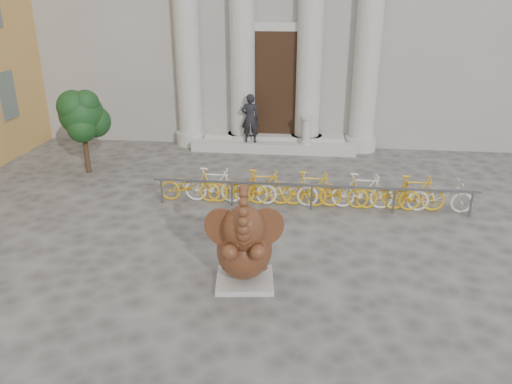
# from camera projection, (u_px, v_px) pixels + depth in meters

# --- Properties ---
(ground) EXTENTS (80.00, 80.00, 0.00)m
(ground) POSITION_uv_depth(u_px,v_px,m) (236.00, 287.00, 9.96)
(ground) COLOR #474442
(ground) RESTS_ON ground
(entrance_steps) EXTENTS (6.00, 1.20, 0.36)m
(entrance_steps) POSITION_uv_depth(u_px,v_px,m) (274.00, 145.00, 18.56)
(entrance_steps) COLOR #A8A59E
(entrance_steps) RESTS_ON ground
(elephant_statue) EXTENTS (1.52, 1.75, 2.28)m
(elephant_statue) POSITION_uv_depth(u_px,v_px,m) (244.00, 247.00, 9.77)
(elephant_statue) COLOR #A8A59E
(elephant_statue) RESTS_ON ground
(bike_rack) EXTENTS (8.66, 0.53, 1.00)m
(bike_rack) POSITION_uv_depth(u_px,v_px,m) (312.00, 189.00, 13.55)
(bike_rack) COLOR slate
(bike_rack) RESTS_ON ground
(tree) EXTENTS (1.56, 1.42, 2.71)m
(tree) POSITION_uv_depth(u_px,v_px,m) (82.00, 115.00, 15.58)
(tree) COLOR #332114
(tree) RESTS_ON ground
(pedestrian) EXTENTS (0.69, 0.49, 1.77)m
(pedestrian) POSITION_uv_depth(u_px,v_px,m) (250.00, 118.00, 17.98)
(pedestrian) COLOR black
(pedestrian) RESTS_ON entrance_steps
(balustrade_post) EXTENTS (0.42, 0.42, 1.03)m
(balustrade_post) POSITION_uv_depth(u_px,v_px,m) (306.00, 131.00, 17.91)
(balustrade_post) COLOR #A8A59E
(balustrade_post) RESTS_ON entrance_steps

